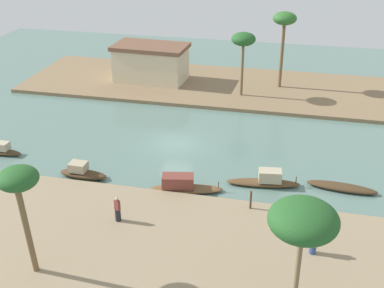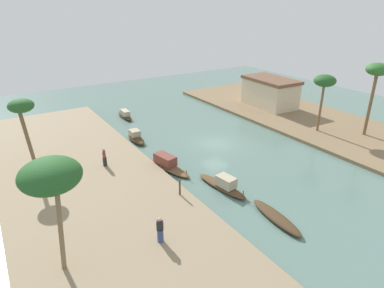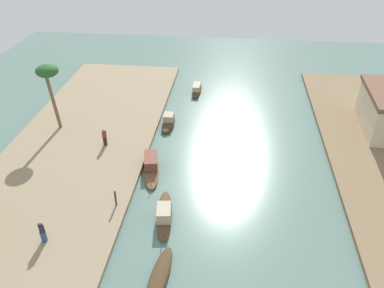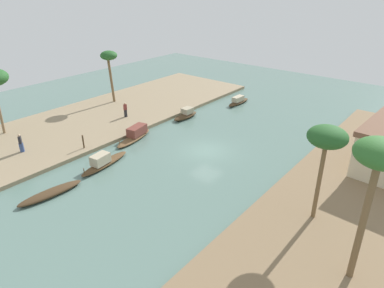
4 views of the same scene
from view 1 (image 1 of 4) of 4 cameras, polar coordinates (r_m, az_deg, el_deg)
name	(u,v)px [view 1 (image 1 of 4)]	position (r m, az deg, el deg)	size (l,w,h in m)	color
river_water	(176,144)	(41.31, -1.90, 0.04)	(68.22, 68.22, 0.00)	slate
riverbank_left	(113,247)	(29.72, -8.99, -11.62)	(39.69, 12.77, 0.35)	#937F60
riverbank_right	(209,85)	(54.08, 1.93, 6.75)	(39.69, 12.77, 0.35)	#846B4C
sampan_open_hull	(266,180)	(35.59, 8.43, -4.13)	(5.29, 1.76, 1.23)	brown
sampan_with_red_awning	(182,185)	(34.53, -1.10, -4.75)	(5.18, 2.20, 1.24)	brown
sampan_upstream_small	(82,172)	(37.08, -12.49, -3.18)	(3.64, 1.24, 1.17)	#47331E
sampan_foreground	(342,187)	(36.32, 16.77, -4.76)	(4.92, 1.51, 0.45)	#47331E
person_on_near_bank	(118,211)	(31.16, -8.51, -7.58)	(0.47, 0.47, 1.69)	#232328
person_by_mooring	(314,243)	(29.07, 13.74, -10.93)	(0.53, 0.53, 1.71)	#33477A
mooring_post	(251,200)	(32.21, 6.74, -6.36)	(0.14, 0.14, 1.28)	#4C3823
palm_tree_left_near	(19,184)	(25.65, -19.22, -4.34)	(2.04, 2.04, 6.37)	brown
palm_tree_left_far	(303,221)	(21.80, 12.62, -8.65)	(3.06, 3.06, 6.59)	#7F6647
palm_tree_right_tall	(284,22)	(52.00, 10.54, 13.58)	(2.39, 2.39, 7.85)	brown
palm_tree_right_short	(243,41)	(49.31, 5.91, 11.69)	(2.36, 2.36, 6.40)	brown
riverside_building	(151,62)	(54.72, -4.73, 9.30)	(8.04, 4.92, 3.92)	beige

